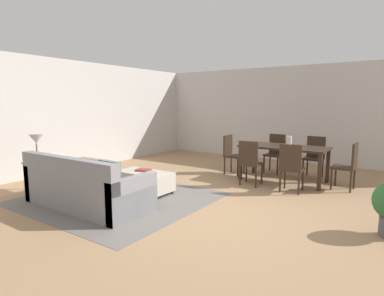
{
  "coord_description": "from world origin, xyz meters",
  "views": [
    {
      "loc": [
        2.37,
        -4.05,
        1.66
      ],
      "look_at": [
        -1.01,
        0.91,
        0.81
      ],
      "focal_mm": 29.5,
      "sensor_mm": 36.0,
      "label": 1
    }
  ],
  "objects_px": {
    "couch": "(85,189)",
    "side_table": "(38,169)",
    "ottoman_table": "(145,180)",
    "dining_table": "(284,150)",
    "dining_chair_far_left": "(275,151)",
    "dining_chair_head_east": "(349,164)",
    "dining_chair_far_right": "(315,154)",
    "book_on_ottoman": "(143,170)",
    "table_lamp": "(36,140)",
    "dining_chair_near_left": "(250,160)",
    "dining_chair_head_west": "(231,152)",
    "vase_centerpiece": "(289,141)",
    "dining_chair_near_right": "(291,165)"
  },
  "relations": [
    {
      "from": "table_lamp",
      "to": "vase_centerpiece",
      "type": "height_order",
      "value": "table_lamp"
    },
    {
      "from": "dining_chair_far_right",
      "to": "dining_chair_head_west",
      "type": "relative_size",
      "value": 1.0
    },
    {
      "from": "side_table",
      "to": "ottoman_table",
      "type": "bearing_deg",
      "value": 34.98
    },
    {
      "from": "table_lamp",
      "to": "dining_chair_head_west",
      "type": "distance_m",
      "value": 4.15
    },
    {
      "from": "ottoman_table",
      "to": "table_lamp",
      "type": "bearing_deg",
      "value": -145.02
    },
    {
      "from": "ottoman_table",
      "to": "side_table",
      "type": "distance_m",
      "value": 1.99
    },
    {
      "from": "side_table",
      "to": "dining_chair_far_right",
      "type": "xyz_separation_m",
      "value": [
        3.93,
        4.23,
        0.06
      ]
    },
    {
      "from": "dining_chair_far_right",
      "to": "dining_chair_near_right",
      "type": "bearing_deg",
      "value": -91.68
    },
    {
      "from": "ottoman_table",
      "to": "dining_chair_near_left",
      "type": "distance_m",
      "value": 2.13
    },
    {
      "from": "side_table",
      "to": "dining_chair_far_left",
      "type": "xyz_separation_m",
      "value": [
        3.02,
        4.24,
        0.06
      ]
    },
    {
      "from": "table_lamp",
      "to": "dining_chair_far_left",
      "type": "height_order",
      "value": "table_lamp"
    },
    {
      "from": "dining_chair_head_west",
      "to": "vase_centerpiece",
      "type": "relative_size",
      "value": 4.27
    },
    {
      "from": "ottoman_table",
      "to": "vase_centerpiece",
      "type": "relative_size",
      "value": 4.92
    },
    {
      "from": "couch",
      "to": "table_lamp",
      "type": "distance_m",
      "value": 1.56
    },
    {
      "from": "dining_chair_far_left",
      "to": "couch",
      "type": "bearing_deg",
      "value": -110.89
    },
    {
      "from": "dining_chair_far_left",
      "to": "book_on_ottoman",
      "type": "xyz_separation_m",
      "value": [
        -1.48,
        -3.06,
        -0.11
      ]
    },
    {
      "from": "couch",
      "to": "ottoman_table",
      "type": "height_order",
      "value": "couch"
    },
    {
      "from": "dining_chair_near_right",
      "to": "dining_chair_far_right",
      "type": "distance_m",
      "value": 1.58
    },
    {
      "from": "side_table",
      "to": "dining_chair_far_right",
      "type": "height_order",
      "value": "dining_chair_far_right"
    },
    {
      "from": "couch",
      "to": "dining_chair_head_west",
      "type": "height_order",
      "value": "dining_chair_head_west"
    },
    {
      "from": "ottoman_table",
      "to": "dining_chair_head_west",
      "type": "xyz_separation_m",
      "value": [
        0.6,
        2.34,
        0.29
      ]
    },
    {
      "from": "ottoman_table",
      "to": "dining_table",
      "type": "height_order",
      "value": "dining_table"
    },
    {
      "from": "table_lamp",
      "to": "dining_chair_head_west",
      "type": "xyz_separation_m",
      "value": [
        2.22,
        3.48,
        -0.48
      ]
    },
    {
      "from": "dining_table",
      "to": "vase_centerpiece",
      "type": "relative_size",
      "value": 8.23
    },
    {
      "from": "ottoman_table",
      "to": "side_table",
      "type": "xyz_separation_m",
      "value": [
        -1.62,
        -1.13,
        0.23
      ]
    },
    {
      "from": "dining_chair_far_left",
      "to": "book_on_ottoman",
      "type": "height_order",
      "value": "dining_chair_far_left"
    },
    {
      "from": "dining_chair_near_left",
      "to": "book_on_ottoman",
      "type": "distance_m",
      "value": 2.13
    },
    {
      "from": "table_lamp",
      "to": "book_on_ottoman",
      "type": "height_order",
      "value": "table_lamp"
    },
    {
      "from": "dining_chair_near_left",
      "to": "dining_chair_near_right",
      "type": "distance_m",
      "value": 0.85
    },
    {
      "from": "couch",
      "to": "vase_centerpiece",
      "type": "xyz_separation_m",
      "value": [
        2.18,
        3.51,
        0.57
      ]
    },
    {
      "from": "ottoman_table",
      "to": "book_on_ottoman",
      "type": "distance_m",
      "value": 0.2
    },
    {
      "from": "side_table",
      "to": "dining_chair_head_east",
      "type": "distance_m",
      "value": 5.86
    },
    {
      "from": "dining_chair_head_east",
      "to": "dining_chair_far_left",
      "type": "bearing_deg",
      "value": 155.26
    },
    {
      "from": "side_table",
      "to": "dining_chair_far_left",
      "type": "bearing_deg",
      "value": 54.55
    },
    {
      "from": "dining_table",
      "to": "couch",
      "type": "bearing_deg",
      "value": -120.89
    },
    {
      "from": "couch",
      "to": "side_table",
      "type": "distance_m",
      "value": 1.4
    },
    {
      "from": "table_lamp",
      "to": "dining_chair_head_east",
      "type": "distance_m",
      "value": 5.88
    },
    {
      "from": "dining_chair_near_left",
      "to": "dining_chair_far_right",
      "type": "height_order",
      "value": "same"
    },
    {
      "from": "dining_chair_far_left",
      "to": "side_table",
      "type": "bearing_deg",
      "value": -125.45
    },
    {
      "from": "dining_chair_head_west",
      "to": "ottoman_table",
      "type": "bearing_deg",
      "value": -104.43
    },
    {
      "from": "couch",
      "to": "dining_chair_head_east",
      "type": "bearing_deg",
      "value": 46.04
    },
    {
      "from": "dining_table",
      "to": "dining_chair_far_right",
      "type": "relative_size",
      "value": 1.93
    },
    {
      "from": "side_table",
      "to": "dining_chair_head_east",
      "type": "xyz_separation_m",
      "value": [
        4.74,
        3.45,
        0.06
      ]
    },
    {
      "from": "dining_chair_head_east",
      "to": "dining_chair_head_west",
      "type": "xyz_separation_m",
      "value": [
        -2.52,
        0.03,
        0.0
      ]
    },
    {
      "from": "dining_chair_far_left",
      "to": "dining_chair_head_east",
      "type": "height_order",
      "value": "same"
    },
    {
      "from": "dining_chair_near_right",
      "to": "dining_chair_far_left",
      "type": "height_order",
      "value": "same"
    },
    {
      "from": "dining_table",
      "to": "vase_centerpiece",
      "type": "distance_m",
      "value": 0.22
    },
    {
      "from": "dining_table",
      "to": "dining_chair_near_left",
      "type": "distance_m",
      "value": 0.89
    },
    {
      "from": "dining_chair_far_right",
      "to": "dining_chair_head_west",
      "type": "bearing_deg",
      "value": -156.15
    },
    {
      "from": "couch",
      "to": "ottoman_table",
      "type": "bearing_deg",
      "value": 78.92
    }
  ]
}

